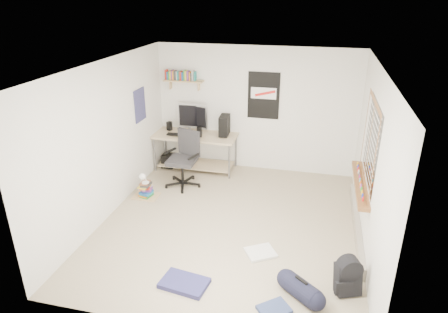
% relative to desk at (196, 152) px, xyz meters
% --- Properties ---
extents(floor, '(4.00, 4.50, 0.01)m').
position_rel_desk_xyz_m(floor, '(1.17, -1.91, -0.37)').
color(floor, gray).
rests_on(floor, ground).
extents(ceiling, '(4.00, 4.50, 0.01)m').
position_rel_desk_xyz_m(ceiling, '(1.17, -1.91, 2.14)').
color(ceiling, white).
rests_on(ceiling, ground).
extents(back_wall, '(4.00, 0.01, 2.50)m').
position_rel_desk_xyz_m(back_wall, '(1.17, 0.35, 0.89)').
color(back_wall, silver).
rests_on(back_wall, ground).
extents(left_wall, '(0.01, 4.50, 2.50)m').
position_rel_desk_xyz_m(left_wall, '(-0.84, -1.91, 0.89)').
color(left_wall, silver).
rests_on(left_wall, ground).
extents(right_wall, '(0.01, 4.50, 2.50)m').
position_rel_desk_xyz_m(right_wall, '(3.17, -1.91, 0.89)').
color(right_wall, silver).
rests_on(right_wall, ground).
extents(desk, '(1.79, 1.03, 0.77)m').
position_rel_desk_xyz_m(desk, '(0.00, 0.00, 0.00)').
color(desk, tan).
rests_on(desk, floor).
extents(monitor_left, '(0.45, 0.13, 0.49)m').
position_rel_desk_xyz_m(monitor_left, '(-0.14, 0.09, 0.65)').
color(monitor_left, '#99999E').
rests_on(monitor_left, desk).
extents(monitor_right, '(0.45, 0.23, 0.48)m').
position_rel_desk_xyz_m(monitor_right, '(0.03, 0.09, 0.64)').
color(monitor_right, '#939297').
rests_on(monitor_right, desk).
extents(pc_tower, '(0.20, 0.38, 0.39)m').
position_rel_desk_xyz_m(pc_tower, '(0.59, 0.09, 0.60)').
color(pc_tower, black).
rests_on(pc_tower, desk).
extents(keyboard, '(0.38, 0.15, 0.02)m').
position_rel_desk_xyz_m(keyboard, '(-0.35, -0.15, 0.41)').
color(keyboard, black).
rests_on(keyboard, desk).
extents(speaker_left, '(0.12, 0.12, 0.18)m').
position_rel_desk_xyz_m(speaker_left, '(-0.58, 0.09, 0.49)').
color(speaker_left, black).
rests_on(speaker_left, desk).
extents(speaker_right, '(0.12, 0.12, 0.20)m').
position_rel_desk_xyz_m(speaker_right, '(0.13, -0.14, 0.50)').
color(speaker_right, black).
rests_on(speaker_right, desk).
extents(office_chair, '(0.89, 0.89, 1.07)m').
position_rel_desk_xyz_m(office_chair, '(-0.01, -0.81, 0.12)').
color(office_chair, '#272629').
rests_on(office_chair, floor).
extents(wall_shelf, '(0.80, 0.22, 0.24)m').
position_rel_desk_xyz_m(wall_shelf, '(-0.28, 0.23, 1.42)').
color(wall_shelf, tan).
rests_on(wall_shelf, back_wall).
extents(poster_back_wall, '(0.62, 0.03, 0.92)m').
position_rel_desk_xyz_m(poster_back_wall, '(1.32, 0.32, 1.19)').
color(poster_back_wall, black).
rests_on(poster_back_wall, back_wall).
extents(poster_left_wall, '(0.02, 0.42, 0.60)m').
position_rel_desk_xyz_m(poster_left_wall, '(-0.82, -0.71, 1.14)').
color(poster_left_wall, navy).
rests_on(poster_left_wall, left_wall).
extents(window, '(0.10, 1.50, 1.26)m').
position_rel_desk_xyz_m(window, '(3.12, -1.61, 1.08)').
color(window, brown).
rests_on(window, right_wall).
extents(baseboard_heater, '(0.08, 2.50, 0.18)m').
position_rel_desk_xyz_m(baseboard_heater, '(3.12, -1.61, -0.28)').
color(baseboard_heater, '#B7B2A8').
rests_on(baseboard_heater, floor).
extents(backpack, '(0.37, 0.33, 0.40)m').
position_rel_desk_xyz_m(backpack, '(2.92, -3.10, -0.16)').
color(backpack, black).
rests_on(backpack, floor).
extents(duffel_bag, '(0.35, 0.35, 0.48)m').
position_rel_desk_xyz_m(duffel_bag, '(2.36, -3.33, -0.22)').
color(duffel_bag, black).
rests_on(duffel_bag, floor).
extents(tshirt, '(0.52, 0.50, 0.04)m').
position_rel_desk_xyz_m(tshirt, '(1.76, -2.59, -0.34)').
color(tshirt, silver).
rests_on(tshirt, floor).
extents(jeans_a, '(0.64, 0.46, 0.06)m').
position_rel_desk_xyz_m(jeans_a, '(0.93, -3.46, -0.33)').
color(jeans_a, navy).
rests_on(jeans_a, floor).
extents(jeans_b, '(0.44, 0.43, 0.04)m').
position_rel_desk_xyz_m(jeans_b, '(2.09, -3.63, -0.34)').
color(jeans_b, navy).
rests_on(jeans_b, floor).
extents(book_stack, '(0.49, 0.44, 0.28)m').
position_rel_desk_xyz_m(book_stack, '(-0.52, -1.39, -0.21)').
color(book_stack, olive).
rests_on(book_stack, floor).
extents(desk_lamp, '(0.17, 0.24, 0.22)m').
position_rel_desk_xyz_m(desk_lamp, '(-0.50, -1.41, 0.02)').
color(desk_lamp, white).
rests_on(desk_lamp, book_stack).
extents(subwoofer, '(0.25, 0.25, 0.27)m').
position_rel_desk_xyz_m(subwoofer, '(-0.58, -0.07, -0.22)').
color(subwoofer, black).
rests_on(subwoofer, floor).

